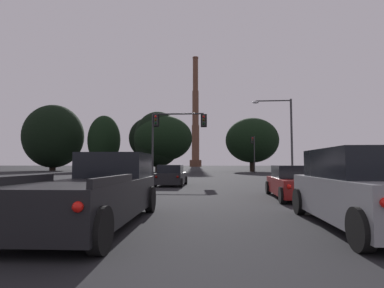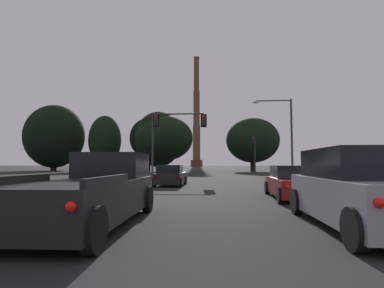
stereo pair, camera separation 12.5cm
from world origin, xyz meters
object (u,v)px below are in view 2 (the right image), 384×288
(sedan_right_lane_second, at_px, (293,183))
(traffic_light_overhead_left, at_px, (170,129))
(hatchback_left_lane_front, at_px, (171,176))
(smokestack, at_px, (197,123))
(suv_right_lane_third, at_px, (358,190))
(traffic_light_far_right, at_px, (254,149))
(street_lamp, at_px, (285,129))
(pickup_truck_left_lane_third, at_px, (94,191))

(sedan_right_lane_second, bearing_deg, traffic_light_overhead_left, 120.34)
(hatchback_left_lane_front, xyz_separation_m, smokestack, (-7.86, 152.15, 24.63))
(suv_right_lane_third, bearing_deg, traffic_light_far_right, 86.43)
(hatchback_left_lane_front, xyz_separation_m, street_lamp, (9.80, 8.70, 4.26))
(pickup_truck_left_lane_third, xyz_separation_m, street_lamp, (9.73, 22.03, 4.12))
(traffic_light_far_right, xyz_separation_m, street_lamp, (0.16, -21.77, 0.84))
(sedan_right_lane_second, distance_m, street_lamp, 16.84)
(suv_right_lane_third, xyz_separation_m, traffic_light_overhead_left, (-7.55, 20.40, 3.92))
(sedan_right_lane_second, relative_size, hatchback_left_lane_front, 1.16)
(hatchback_left_lane_front, height_order, street_lamp, street_lamp)
(sedan_right_lane_second, height_order, suv_right_lane_third, suv_right_lane_third)
(traffic_light_far_right, relative_size, smokestack, 0.10)
(sedan_right_lane_second, height_order, traffic_light_overhead_left, traffic_light_overhead_left)
(suv_right_lane_third, relative_size, traffic_light_overhead_left, 0.78)
(traffic_light_overhead_left, bearing_deg, smokestack, 92.66)
(suv_right_lane_third, bearing_deg, pickup_truck_left_lane_third, -179.97)
(traffic_light_overhead_left, relative_size, street_lamp, 0.81)
(traffic_light_overhead_left, height_order, street_lamp, street_lamp)
(pickup_truck_left_lane_third, height_order, traffic_light_far_right, traffic_light_far_right)
(hatchback_left_lane_front, relative_size, street_lamp, 0.52)
(traffic_light_far_right, height_order, traffic_light_overhead_left, traffic_light_overhead_left)
(traffic_light_overhead_left, bearing_deg, sedan_right_lane_second, -61.89)
(smokestack, bearing_deg, pickup_truck_left_lane_third, -87.26)
(hatchback_left_lane_front, distance_m, suv_right_lane_third, 14.86)
(suv_right_lane_third, distance_m, traffic_light_far_right, 44.10)
(traffic_light_overhead_left, distance_m, smokestack, 146.74)
(street_lamp, distance_m, smokestack, 145.96)
(hatchback_left_lane_front, xyz_separation_m, traffic_light_far_right, (9.64, 30.47, 3.42))
(traffic_light_far_right, bearing_deg, suv_right_lane_third, -94.18)
(sedan_right_lane_second, distance_m, traffic_light_far_right, 38.01)
(hatchback_left_lane_front, relative_size, smokestack, 0.06)
(suv_right_lane_third, relative_size, traffic_light_far_right, 0.79)
(traffic_light_far_right, bearing_deg, traffic_light_overhead_left, -114.62)
(pickup_truck_left_lane_third, xyz_separation_m, hatchback_left_lane_front, (-0.07, 13.34, -0.14))
(pickup_truck_left_lane_third, height_order, street_lamp, street_lamp)
(traffic_light_overhead_left, height_order, smokestack, smokestack)
(smokestack, bearing_deg, traffic_light_overhead_left, -87.34)
(sedan_right_lane_second, xyz_separation_m, traffic_light_far_right, (3.14, 37.72, 3.42))
(pickup_truck_left_lane_third, relative_size, street_lamp, 0.71)
(pickup_truck_left_lane_third, relative_size, suv_right_lane_third, 1.13)
(suv_right_lane_third, height_order, street_lamp, street_lamp)
(suv_right_lane_third, bearing_deg, traffic_light_overhead_left, 110.92)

